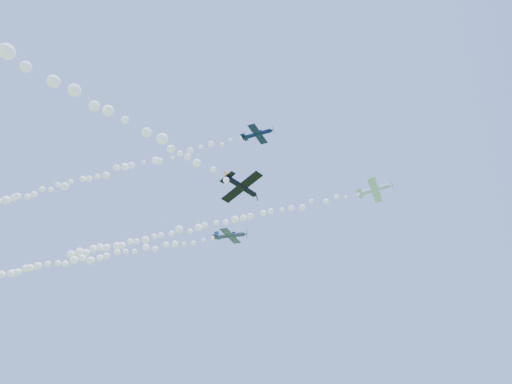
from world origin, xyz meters
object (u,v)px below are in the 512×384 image
at_px(plane_navy, 258,134).
at_px(plane_grey, 230,236).
at_px(plane_white, 375,190).
at_px(plane_black, 242,187).

relative_size(plane_navy, plane_grey, 0.83).
relative_size(plane_white, plane_grey, 1.00).
xyz_separation_m(plane_grey, plane_black, (10.78, -16.86, -0.66)).
distance_m(plane_navy, plane_grey, 23.37).
xyz_separation_m(plane_navy, plane_black, (-2.68, -0.70, -10.86)).
distance_m(plane_white, plane_grey, 32.40).
bearing_deg(plane_grey, plane_black, -62.89).
bearing_deg(plane_grey, plane_navy, -55.70).
xyz_separation_m(plane_white, plane_black, (-18.03, -27.81, -10.62)).
bearing_deg(plane_grey, plane_white, 15.31).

